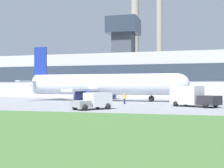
{
  "coord_description": "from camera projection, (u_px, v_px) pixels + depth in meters",
  "views": [
    {
      "loc": [
        13.9,
        -46.14,
        2.58
      ],
      "look_at": [
        -0.79,
        5.66,
        2.97
      ],
      "focal_mm": 50.0,
      "sensor_mm": 36.0,
      "label": 1
    }
  ],
  "objects": [
    {
      "name": "airplane",
      "position": [
        101.0,
        85.0,
        54.38
      ],
      "size": [
        29.55,
        25.23,
        9.82
      ],
      "color": "silver",
      "rests_on": "ground_plane"
    },
    {
      "name": "terminal_building",
      "position": [
        139.0,
        75.0,
        74.28
      ],
      "size": [
        78.48,
        14.32,
        19.07
      ],
      "color": "#B2B2B7",
      "rests_on": "ground_plane"
    },
    {
      "name": "pushback_tug",
      "position": [
        189.0,
        96.0,
        50.9
      ],
      "size": [
        4.14,
        3.05,
        2.21
      ],
      "color": "#2D4C93",
      "rests_on": "ground_plane"
    },
    {
      "name": "smokestack_left",
      "position": [
        135.0,
        40.0,
        104.03
      ],
      "size": [
        2.97,
        2.97,
        36.11
      ],
      "color": "gray",
      "rests_on": "ground_plane"
    },
    {
      "name": "smokestack_right",
      "position": [
        159.0,
        44.0,
        104.74
      ],
      "size": [
        2.32,
        2.32,
        33.18
      ],
      "color": "gray",
      "rests_on": "ground_plane"
    },
    {
      "name": "ground_crew_person",
      "position": [
        124.0,
        98.0,
        45.2
      ],
      "size": [
        0.49,
        0.49,
        1.59
      ],
      "color": "#23283D",
      "rests_on": "ground_plane"
    },
    {
      "name": "fuel_truck",
      "position": [
        94.0,
        101.0,
        34.67
      ],
      "size": [
        4.26,
        4.71,
        1.85
      ],
      "color": "gray",
      "rests_on": "ground_plane"
    },
    {
      "name": "ground_plane",
      "position": [
        107.0,
        103.0,
        48.16
      ],
      "size": [
        400.0,
        400.0,
        0.0
      ],
      "primitive_type": "plane",
      "color": "gray"
    },
    {
      "name": "baggage_truck",
      "position": [
        192.0,
        97.0,
        39.23
      ],
      "size": [
        6.39,
        5.15,
        2.61
      ],
      "color": "#232328",
      "rests_on": "ground_plane"
    }
  ]
}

